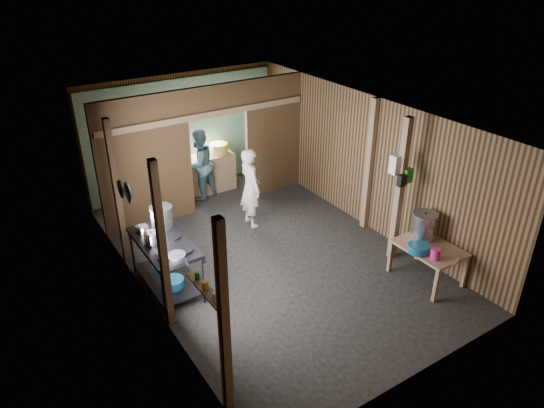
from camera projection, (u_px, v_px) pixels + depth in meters
floor at (266, 253)px, 9.08m from camera, size 4.50×7.00×0.00m
ceiling at (265, 115)px, 7.89m from camera, size 4.50×7.00×0.00m
wall_back at (182, 132)px, 11.10m from camera, size 4.50×0.00×2.60m
wall_front at (424, 297)px, 5.87m from camera, size 4.50×0.00×2.60m
wall_left at (137, 224)px, 7.40m from camera, size 0.00×7.00×2.60m
wall_right at (365, 162)px, 9.57m from camera, size 0.00×7.00×2.60m
partition_left at (145, 163)px, 9.49m from camera, size 1.85×0.10×2.60m
partition_right at (273, 136)px, 10.89m from camera, size 1.35×0.10×2.60m
partition_header at (217, 100)px, 9.79m from camera, size 1.30×0.10×0.60m
turquoise_panel at (183, 135)px, 11.08m from camera, size 4.40×0.06×2.50m
back_counter at (207, 173)px, 11.23m from camera, size 1.20×0.50×0.85m
wall_clock at (192, 105)px, 10.87m from camera, size 0.20×0.03×0.20m
post_left_a at (224, 321)px, 5.49m from camera, size 0.10×0.12×2.60m
post_left_b at (162, 247)px, 6.84m from camera, size 0.10×0.12×2.60m
post_left_c at (117, 194)px, 8.33m from camera, size 0.10×0.12×2.60m
post_right at (369, 166)px, 9.39m from camera, size 0.10×0.12×2.60m
post_free at (399, 191)px, 8.41m from camera, size 0.12×0.12×2.60m
cross_beam at (207, 115)px, 9.75m from camera, size 4.40×0.12×0.12m
pan_lid_big at (128, 193)px, 7.56m from camera, size 0.03×0.34×0.34m
pan_lid_small at (121, 189)px, 7.90m from camera, size 0.03×0.30×0.30m
wall_shelf at (206, 289)px, 5.84m from camera, size 0.14×0.80×0.03m
jar_white at (215, 296)px, 5.62m from camera, size 0.07×0.07×0.10m
jar_yellow at (205, 285)px, 5.81m from camera, size 0.08×0.08×0.10m
jar_green at (197, 276)px, 5.97m from camera, size 0.06×0.06×0.10m
bag_white at (397, 164)px, 8.22m from camera, size 0.22×0.15×0.32m
bag_green at (407, 175)px, 8.26m from camera, size 0.16×0.12×0.24m
bag_black at (402, 180)px, 8.20m from camera, size 0.14×0.10×0.20m
gas_range at (166, 265)px, 7.98m from camera, size 0.77×1.49×0.88m
prep_table at (427, 263)px, 8.25m from camera, size 0.77×1.06×0.63m
stove_pot_large at (162, 217)px, 8.13m from camera, size 0.44×0.44×0.37m
stove_pot_med at (151, 238)px, 7.70m from camera, size 0.24×0.24×0.20m
stove_saucepan at (143, 229)px, 8.00m from camera, size 0.19×0.19×0.11m
frying_pan at (177, 255)px, 7.38m from camera, size 0.35×0.52×0.06m
blue_tub_front at (174, 283)px, 7.89m from camera, size 0.34×0.34×0.14m
blue_tub_back at (161, 267)px, 8.30m from camera, size 0.27×0.27×0.11m
stock_pot at (424, 226)px, 8.26m from camera, size 0.49×0.49×0.49m
wash_basin at (419, 248)px, 7.95m from camera, size 0.37×0.37×0.13m
pink_bucket at (435, 254)px, 7.76m from camera, size 0.19×0.19×0.18m
knife at (456, 262)px, 7.71m from camera, size 0.30×0.12×0.01m
yellow_tub at (219, 148)px, 11.14m from camera, size 0.40×0.40×0.22m
cook at (250, 188)px, 9.69m from camera, size 0.41×0.60×1.60m
worker_back at (199, 165)px, 10.75m from camera, size 0.93×0.83×1.58m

